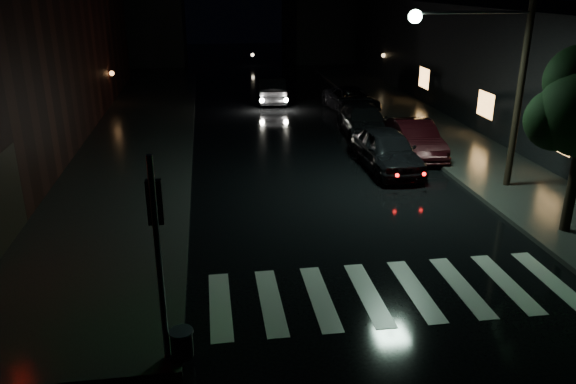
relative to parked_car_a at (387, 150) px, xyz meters
name	(u,v)px	position (x,y,z in m)	size (l,w,h in m)	color
ground	(273,313)	(-5.80, -9.79, -0.82)	(120.00, 120.00, 0.00)	black
sidewalk_left	(125,150)	(-10.80, 4.21, -0.75)	(6.00, 44.00, 0.15)	#282826
sidewalk_right	(443,137)	(4.20, 4.21, -0.75)	(4.00, 44.00, 0.15)	#282826
building_right	(540,62)	(11.20, 8.21, 2.18)	(10.00, 40.00, 6.00)	black
building_far_left	(107,18)	(-15.80, 35.21, 3.18)	(14.00, 10.00, 8.00)	black
building_far_right	(359,21)	(8.20, 35.21, 2.68)	(14.00, 10.00, 7.00)	black
crosswalk	(392,292)	(-2.80, -9.29, -0.82)	(9.00, 3.00, 0.01)	beige
signal_pole_corner	(171,295)	(-7.94, -11.25, 0.72)	(0.68, 0.61, 4.20)	slate
utility_pole	(506,62)	(3.03, -2.79, 3.78)	(4.92, 0.44, 8.00)	black
parked_car_a	(387,150)	(0.00, 0.00, 0.00)	(1.94, 4.83, 1.65)	black
parked_car_b	(414,138)	(1.80, 1.78, -0.07)	(1.59, 4.57, 1.51)	black
parked_car_c	(364,121)	(0.52, 5.29, -0.09)	(2.06, 5.07, 1.47)	black
parked_car_d	(351,100)	(1.28, 10.72, -0.13)	(2.29, 4.96, 1.38)	black
oncoming_car	(272,90)	(-2.98, 14.14, -0.05)	(1.63, 4.67, 1.54)	black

